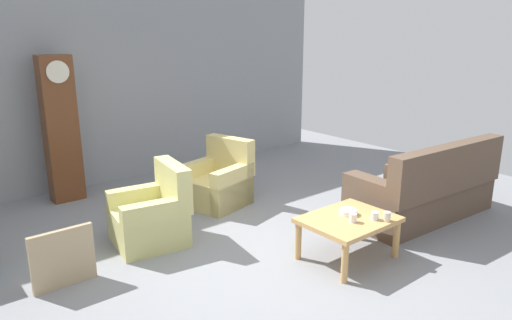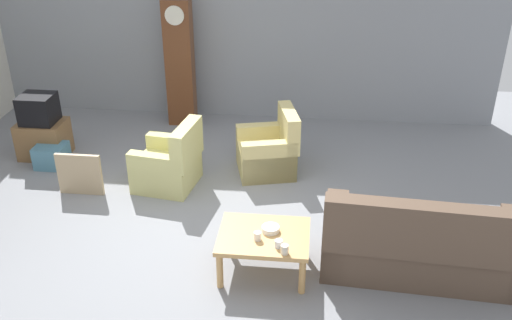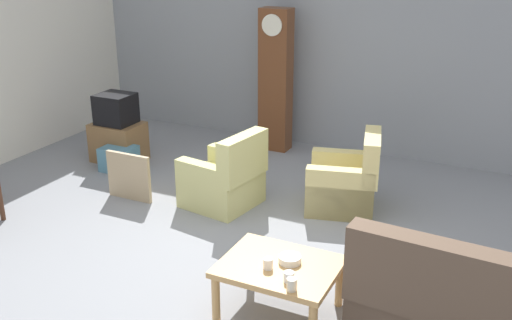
{
  "view_description": "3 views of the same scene",
  "coord_description": "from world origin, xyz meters",
  "px_view_note": "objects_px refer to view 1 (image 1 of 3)",
  "views": [
    {
      "loc": [
        -2.96,
        -3.67,
        2.41
      ],
      "look_at": [
        0.5,
        0.55,
        0.89
      ],
      "focal_mm": 33.17,
      "sensor_mm": 36.0,
      "label": 1
    },
    {
      "loc": [
        1.22,
        -5.62,
        3.96
      ],
      "look_at": [
        0.59,
        0.24,
        0.86
      ],
      "focal_mm": 40.15,
      "sensor_mm": 36.0,
      "label": 2
    },
    {
      "loc": [
        2.44,
        -4.57,
        2.99
      ],
      "look_at": [
        0.21,
        0.03,
        1.05
      ],
      "focal_mm": 41.38,
      "sensor_mm": 36.0,
      "label": 3
    }
  ],
  "objects_px": {
    "couch_floral": "(425,192)",
    "framed_picture_leaning": "(63,258)",
    "grandfather_clock": "(61,129)",
    "armchair_olive_near": "(152,217)",
    "bowl_white_stacked": "(348,212)",
    "armchair_olive_far": "(218,183)",
    "coffee_table_wood": "(348,224)",
    "cup_white_porcelain": "(353,218)",
    "cup_blue_rimmed": "(375,216)",
    "cup_cream_tall": "(387,217)"
  },
  "relations": [
    {
      "from": "armchair_olive_far",
      "to": "grandfather_clock",
      "type": "xyz_separation_m",
      "value": [
        -1.6,
        1.55,
        0.74
      ]
    },
    {
      "from": "grandfather_clock",
      "to": "bowl_white_stacked",
      "type": "bearing_deg",
      "value": -64.24
    },
    {
      "from": "couch_floral",
      "to": "coffee_table_wood",
      "type": "distance_m",
      "value": 1.68
    },
    {
      "from": "armchair_olive_near",
      "to": "bowl_white_stacked",
      "type": "height_order",
      "value": "armchair_olive_near"
    },
    {
      "from": "framed_picture_leaning",
      "to": "coffee_table_wood",
      "type": "bearing_deg",
      "value": -27.66
    },
    {
      "from": "coffee_table_wood",
      "to": "cup_blue_rimmed",
      "type": "bearing_deg",
      "value": -50.41
    },
    {
      "from": "cup_blue_rimmed",
      "to": "bowl_white_stacked",
      "type": "bearing_deg",
      "value": 111.29
    },
    {
      "from": "couch_floral",
      "to": "cup_white_porcelain",
      "type": "xyz_separation_m",
      "value": [
        -1.73,
        -0.22,
        0.16
      ]
    },
    {
      "from": "coffee_table_wood",
      "to": "framed_picture_leaning",
      "type": "distance_m",
      "value": 2.9
    },
    {
      "from": "grandfather_clock",
      "to": "cup_blue_rimmed",
      "type": "distance_m",
      "value": 4.46
    },
    {
      "from": "couch_floral",
      "to": "armchair_olive_near",
      "type": "bearing_deg",
      "value": 153.2
    },
    {
      "from": "framed_picture_leaning",
      "to": "couch_floral",
      "type": "bearing_deg",
      "value": -16.14
    },
    {
      "from": "grandfather_clock",
      "to": "cup_white_porcelain",
      "type": "relative_size",
      "value": 22.53
    },
    {
      "from": "armchair_olive_far",
      "to": "cup_blue_rimmed",
      "type": "relative_size",
      "value": 11.21
    },
    {
      "from": "armchair_olive_far",
      "to": "cup_cream_tall",
      "type": "distance_m",
      "value": 2.58
    },
    {
      "from": "armchair_olive_far",
      "to": "cup_blue_rimmed",
      "type": "height_order",
      "value": "armchair_olive_far"
    },
    {
      "from": "couch_floral",
      "to": "framed_picture_leaning",
      "type": "distance_m",
      "value": 4.41
    },
    {
      "from": "grandfather_clock",
      "to": "cup_white_porcelain",
      "type": "distance_m",
      "value": 4.27
    },
    {
      "from": "grandfather_clock",
      "to": "cup_cream_tall",
      "type": "relative_size",
      "value": 20.72
    },
    {
      "from": "cup_white_porcelain",
      "to": "cup_blue_rimmed",
      "type": "distance_m",
      "value": 0.25
    },
    {
      "from": "armchair_olive_far",
      "to": "grandfather_clock",
      "type": "height_order",
      "value": "grandfather_clock"
    },
    {
      "from": "grandfather_clock",
      "to": "cup_white_porcelain",
      "type": "bearing_deg",
      "value": -66.71
    },
    {
      "from": "framed_picture_leaning",
      "to": "bowl_white_stacked",
      "type": "relative_size",
      "value": 3.18
    },
    {
      "from": "coffee_table_wood",
      "to": "cup_blue_rimmed",
      "type": "xyz_separation_m",
      "value": [
        0.17,
        -0.21,
        0.11
      ]
    },
    {
      "from": "armchair_olive_near",
      "to": "cup_white_porcelain",
      "type": "xyz_separation_m",
      "value": [
        1.39,
        -1.79,
        0.21
      ]
    },
    {
      "from": "cup_cream_tall",
      "to": "bowl_white_stacked",
      "type": "bearing_deg",
      "value": 114.73
    },
    {
      "from": "armchair_olive_near",
      "to": "couch_floral",
      "type": "bearing_deg",
      "value": -26.8
    },
    {
      "from": "armchair_olive_near",
      "to": "cup_cream_tall",
      "type": "xyz_separation_m",
      "value": [
        1.68,
        -2.0,
        0.21
      ]
    },
    {
      "from": "armchair_olive_near",
      "to": "coffee_table_wood",
      "type": "xyz_separation_m",
      "value": [
        1.44,
        -1.69,
        0.09
      ]
    },
    {
      "from": "coffee_table_wood",
      "to": "framed_picture_leaning",
      "type": "relative_size",
      "value": 1.6
    },
    {
      "from": "armchair_olive_near",
      "to": "framed_picture_leaning",
      "type": "bearing_deg",
      "value": -162.75
    },
    {
      "from": "armchair_olive_far",
      "to": "grandfather_clock",
      "type": "bearing_deg",
      "value": 135.75
    },
    {
      "from": "framed_picture_leaning",
      "to": "cup_white_porcelain",
      "type": "relative_size",
      "value": 6.53
    },
    {
      "from": "grandfather_clock",
      "to": "cup_white_porcelain",
      "type": "height_order",
      "value": "grandfather_clock"
    },
    {
      "from": "couch_floral",
      "to": "grandfather_clock",
      "type": "relative_size",
      "value": 1.04
    },
    {
      "from": "coffee_table_wood",
      "to": "couch_floral",
      "type": "bearing_deg",
      "value": 3.98
    },
    {
      "from": "armchair_olive_near",
      "to": "cup_white_porcelain",
      "type": "height_order",
      "value": "armchair_olive_near"
    },
    {
      "from": "grandfather_clock",
      "to": "framed_picture_leaning",
      "type": "distance_m",
      "value": 2.69
    },
    {
      "from": "armchair_olive_near",
      "to": "grandfather_clock",
      "type": "relative_size",
      "value": 0.44
    },
    {
      "from": "coffee_table_wood",
      "to": "cup_cream_tall",
      "type": "height_order",
      "value": "cup_cream_tall"
    },
    {
      "from": "armchair_olive_near",
      "to": "armchair_olive_far",
      "type": "relative_size",
      "value": 0.97
    },
    {
      "from": "armchair_olive_near",
      "to": "framed_picture_leaning",
      "type": "xyz_separation_m",
      "value": [
        -1.12,
        -0.35,
        -0.01
      ]
    },
    {
      "from": "framed_picture_leaning",
      "to": "cup_blue_rimmed",
      "type": "distance_m",
      "value": 3.15
    },
    {
      "from": "framed_picture_leaning",
      "to": "bowl_white_stacked",
      "type": "height_order",
      "value": "framed_picture_leaning"
    },
    {
      "from": "coffee_table_wood",
      "to": "cup_white_porcelain",
      "type": "bearing_deg",
      "value": -118.62
    },
    {
      "from": "grandfather_clock",
      "to": "bowl_white_stacked",
      "type": "height_order",
      "value": "grandfather_clock"
    },
    {
      "from": "armchair_olive_far",
      "to": "cup_blue_rimmed",
      "type": "distance_m",
      "value": 2.47
    },
    {
      "from": "couch_floral",
      "to": "coffee_table_wood",
      "type": "relative_size",
      "value": 2.24
    },
    {
      "from": "coffee_table_wood",
      "to": "grandfather_clock",
      "type": "distance_m",
      "value": 4.21
    },
    {
      "from": "grandfather_clock",
      "to": "cup_white_porcelain",
      "type": "xyz_separation_m",
      "value": [
        1.67,
        -3.89,
        -0.53
      ]
    }
  ]
}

